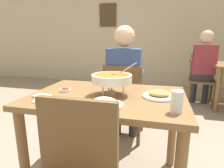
{
  "coord_description": "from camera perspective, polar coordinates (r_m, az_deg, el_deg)",
  "views": [
    {
      "loc": [
        0.38,
        -1.34,
        1.18
      ],
      "look_at": [
        0.0,
        0.15,
        0.81
      ],
      "focal_mm": 30.38,
      "sensor_mm": 36.0,
      "label": 1
    }
  ],
  "objects": [
    {
      "name": "napkin_folded",
      "position": [
        1.48,
        -20.32,
        -3.5
      ],
      "size": [
        0.13,
        0.1,
        0.02
      ],
      "primitive_type": "cube",
      "rotation": [
        0.0,
        0.0,
        -0.17
      ],
      "color": "white",
      "rests_on": "dining_table_main"
    },
    {
      "name": "patron_bg_left",
      "position": [
        3.69,
        25.8,
        5.55
      ],
      "size": [
        0.4,
        0.45,
        1.31
      ],
      "color": "#2D2D38",
      "rests_on": "ground_plane"
    },
    {
      "name": "spoon_utensil",
      "position": [
        1.42,
        -20.44,
        -4.32
      ],
      "size": [
        0.03,
        0.17,
        0.01
      ],
      "primitive_type": "cube",
      "rotation": [
        0.0,
        0.0,
        -0.13
      ],
      "color": "silver",
      "rests_on": "dining_table_main"
    },
    {
      "name": "sauce_dish",
      "position": [
        1.59,
        -13.82,
        -1.77
      ],
      "size": [
        0.09,
        0.09,
        0.02
      ],
      "color": "white",
      "rests_on": "dining_table_main"
    },
    {
      "name": "appetizer_plate",
      "position": [
        1.43,
        13.97,
        -3.15
      ],
      "size": [
        0.24,
        0.24,
        0.06
      ],
      "color": "white",
      "rests_on": "dining_table_main"
    },
    {
      "name": "rice_plate",
      "position": [
        1.21,
        -2.28,
        -5.73
      ],
      "size": [
        0.24,
        0.24,
        0.06
      ],
      "color": "white",
      "rests_on": "dining_table_main"
    },
    {
      "name": "drink_glass",
      "position": [
        1.16,
        18.88,
        -5.41
      ],
      "size": [
        0.07,
        0.07,
        0.13
      ],
      "color": "silver",
      "rests_on": "dining_table_main"
    },
    {
      "name": "chair_bg_left",
      "position": [
        3.84,
        25.42,
        2.27
      ],
      "size": [
        0.49,
        0.49,
        0.9
      ],
      "color": "brown",
      "rests_on": "ground_plane"
    },
    {
      "name": "picture_frame_hung",
      "position": [
        5.13,
        -1.25,
        20.0
      ],
      "size": [
        0.44,
        0.03,
        0.56
      ],
      "primitive_type": "cube",
      "color": "#4C3823"
    },
    {
      "name": "fork_utensil",
      "position": [
        1.45,
        -22.07,
        -4.12
      ],
      "size": [
        0.08,
        0.16,
        0.01
      ],
      "primitive_type": "cube",
      "rotation": [
        0.0,
        0.0,
        0.44
      ],
      "color": "silver",
      "rests_on": "dining_table_main"
    },
    {
      "name": "chair_diner_main",
      "position": [
        2.16,
        3.53,
        -4.41
      ],
      "size": [
        0.44,
        0.44,
        0.9
      ],
      "color": "brown",
      "rests_on": "ground_plane"
    },
    {
      "name": "cafe_rear_partition",
      "position": [
        5.0,
        10.42,
        17.11
      ],
      "size": [
        10.0,
        0.1,
        3.0
      ],
      "primitive_type": "cube",
      "color": "beige",
      "rests_on": "ground_plane"
    },
    {
      "name": "diner_main",
      "position": [
        2.13,
        3.79,
        1.9
      ],
      "size": [
        0.4,
        0.45,
        1.31
      ],
      "color": "#2D2D38",
      "rests_on": "ground_plane"
    },
    {
      "name": "curry_bowl",
      "position": [
        1.41,
        -0.08,
        1.63
      ],
      "size": [
        0.33,
        0.3,
        0.26
      ],
      "color": "silver",
      "rests_on": "dining_table_main"
    },
    {
      "name": "dining_table_main",
      "position": [
        1.49,
        -1.44,
        -7.81
      ],
      "size": [
        1.17,
        0.8,
        0.76
      ],
      "color": "brown",
      "rests_on": "ground_plane"
    }
  ]
}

